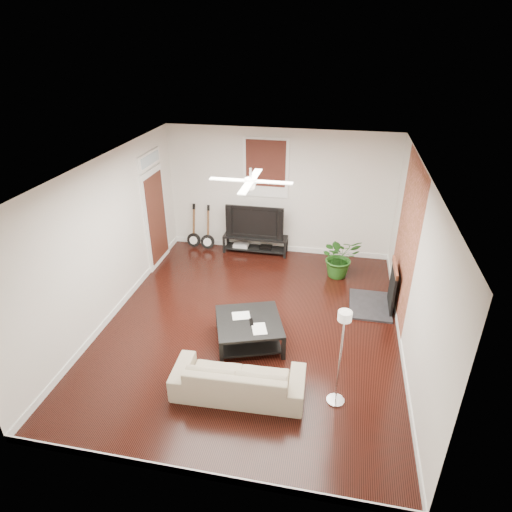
{
  "coord_description": "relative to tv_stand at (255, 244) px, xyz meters",
  "views": [
    {
      "loc": [
        1.29,
        -6.07,
        4.56
      ],
      "look_at": [
        0.0,
        0.4,
        1.15
      ],
      "focal_mm": 30.54,
      "sensor_mm": 36.0,
      "label": 1
    }
  ],
  "objects": [
    {
      "name": "floor_lamp",
      "position": [
        1.99,
        -4.28,
        0.55
      ],
      "size": [
        0.26,
        0.26,
        1.5
      ],
      "primitive_type": null,
      "rotation": [
        0.0,
        0.0,
        0.04
      ],
      "color": "silver",
      "rests_on": "floor"
    },
    {
      "name": "room",
      "position": [
        0.49,
        -2.78,
        1.2
      ],
      "size": [
        5.01,
        6.01,
        2.81
      ],
      "color": "black",
      "rests_on": "ground"
    },
    {
      "name": "ceiling_fan",
      "position": [
        0.49,
        -2.78,
        2.4
      ],
      "size": [
        1.24,
        1.24,
        0.32
      ],
      "primitive_type": null,
      "color": "white",
      "rests_on": "ceiling"
    },
    {
      "name": "window_back",
      "position": [
        0.19,
        0.19,
        1.75
      ],
      "size": [
        1.0,
        0.06,
        1.3
      ],
      "primitive_type": "cube",
      "color": "#37120F",
      "rests_on": "wall_back"
    },
    {
      "name": "potted_plant",
      "position": [
        1.92,
        -0.73,
        0.24
      ],
      "size": [
        0.99,
        0.93,
        0.88
      ],
      "primitive_type": "imported",
      "rotation": [
        0.0,
        0.0,
        0.38
      ],
      "color": "#205317",
      "rests_on": "floor"
    },
    {
      "name": "coffee_table",
      "position": [
        0.55,
        -3.25,
        0.01
      ],
      "size": [
        1.3,
        1.3,
        0.43
      ],
      "primitive_type": "cube",
      "rotation": [
        0.0,
        0.0,
        0.33
      ],
      "color": "black",
      "rests_on": "floor"
    },
    {
      "name": "guitar_right",
      "position": [
        -1.13,
        -0.06,
        0.32
      ],
      "size": [
        0.34,
        0.25,
        1.05
      ],
      "primitive_type": null,
      "rotation": [
        0.0,
        0.0,
        0.07
      ],
      "color": "black",
      "rests_on": "floor"
    },
    {
      "name": "guitar_left",
      "position": [
        -1.48,
        -0.03,
        0.32
      ],
      "size": [
        0.33,
        0.24,
        1.05
      ],
      "primitive_type": null,
      "rotation": [
        0.0,
        0.0,
        -0.03
      ],
      "color": "black",
      "rests_on": "floor"
    },
    {
      "name": "sofa",
      "position": [
        0.64,
        -4.38,
        0.06
      ],
      "size": [
        1.87,
        0.79,
        0.54
      ],
      "primitive_type": "imported",
      "rotation": [
        0.0,
        0.0,
        3.18
      ],
      "color": "tan",
      "rests_on": "floor"
    },
    {
      "name": "door_left",
      "position": [
        -1.97,
        -0.88,
        1.05
      ],
      "size": [
        0.08,
        1.0,
        2.5
      ],
      "primitive_type": "cube",
      "color": "white",
      "rests_on": "wall_left"
    },
    {
      "name": "brick_accent",
      "position": [
        2.98,
        -1.78,
        1.2
      ],
      "size": [
        0.02,
        2.2,
        2.8
      ],
      "primitive_type": "cube",
      "color": "brown",
      "rests_on": "floor"
    },
    {
      "name": "tv_stand",
      "position": [
        0.0,
        0.0,
        0.0
      ],
      "size": [
        1.46,
        0.39,
        0.41
      ],
      "primitive_type": "cube",
      "color": "black",
      "rests_on": "floor"
    },
    {
      "name": "fireplace",
      "position": [
        2.69,
        -1.78,
        0.26
      ],
      "size": [
        0.8,
        1.1,
        0.92
      ],
      "primitive_type": "cube",
      "color": "black",
      "rests_on": "floor"
    },
    {
      "name": "tv",
      "position": [
        0.0,
        0.02,
        0.58
      ],
      "size": [
        1.31,
        0.17,
        0.75
      ],
      "primitive_type": "imported",
      "color": "black",
      "rests_on": "tv_stand"
    }
  ]
}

